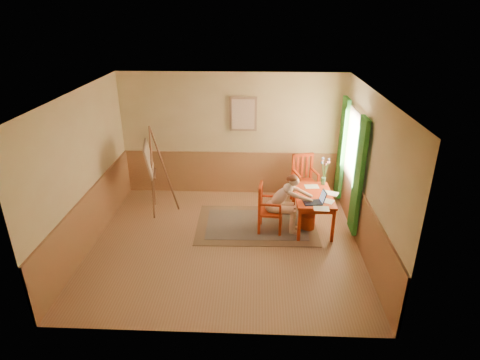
{
  "coord_description": "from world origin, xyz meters",
  "views": [
    {
      "loc": [
        0.54,
        -6.38,
        4.12
      ],
      "look_at": [
        0.25,
        0.55,
        1.05
      ],
      "focal_mm": 29.91,
      "sensor_mm": 36.0,
      "label": 1
    }
  ],
  "objects_px": {
    "easel": "(151,162)",
    "table": "(313,198)",
    "chair_left": "(268,208)",
    "laptop": "(316,200)",
    "chair_back": "(304,179)",
    "figure": "(284,201)"
  },
  "relations": [
    {
      "from": "laptop",
      "to": "chair_back",
      "type": "bearing_deg",
      "value": 91.8
    },
    {
      "from": "chair_left",
      "to": "figure",
      "type": "distance_m",
      "value": 0.35
    },
    {
      "from": "chair_left",
      "to": "chair_back",
      "type": "bearing_deg",
      "value": 57.21
    },
    {
      "from": "chair_back",
      "to": "easel",
      "type": "xyz_separation_m",
      "value": [
        -3.24,
        -0.59,
        0.58
      ]
    },
    {
      "from": "table",
      "to": "chair_left",
      "type": "relative_size",
      "value": 1.23
    },
    {
      "from": "table",
      "to": "easel",
      "type": "distance_m",
      "value": 3.37
    },
    {
      "from": "chair_back",
      "to": "easel",
      "type": "bearing_deg",
      "value": -169.61
    },
    {
      "from": "chair_left",
      "to": "chair_back",
      "type": "xyz_separation_m",
      "value": [
        0.83,
        1.29,
        0.06
      ]
    },
    {
      "from": "laptop",
      "to": "easel",
      "type": "xyz_separation_m",
      "value": [
        -3.29,
        0.88,
        0.36
      ]
    },
    {
      "from": "laptop",
      "to": "table",
      "type": "bearing_deg",
      "value": 89.42
    },
    {
      "from": "chair_left",
      "to": "figure",
      "type": "xyz_separation_m",
      "value": [
        0.3,
        -0.03,
        0.18
      ]
    },
    {
      "from": "table",
      "to": "chair_back",
      "type": "xyz_separation_m",
      "value": [
        -0.05,
        1.11,
        -0.08
      ]
    },
    {
      "from": "chair_back",
      "to": "laptop",
      "type": "distance_m",
      "value": 1.49
    },
    {
      "from": "figure",
      "to": "easel",
      "type": "height_order",
      "value": "easel"
    },
    {
      "from": "chair_left",
      "to": "easel",
      "type": "xyz_separation_m",
      "value": [
        -2.41,
        0.7,
        0.64
      ]
    },
    {
      "from": "figure",
      "to": "laptop",
      "type": "bearing_deg",
      "value": -14.64
    },
    {
      "from": "chair_left",
      "to": "laptop",
      "type": "height_order",
      "value": "chair_left"
    },
    {
      "from": "chair_left",
      "to": "figure",
      "type": "height_order",
      "value": "figure"
    },
    {
      "from": "chair_back",
      "to": "easel",
      "type": "relative_size",
      "value": 0.57
    },
    {
      "from": "easel",
      "to": "table",
      "type": "bearing_deg",
      "value": -8.83
    },
    {
      "from": "table",
      "to": "laptop",
      "type": "xyz_separation_m",
      "value": [
        -0.0,
        -0.37,
        0.14
      ]
    },
    {
      "from": "laptop",
      "to": "easel",
      "type": "distance_m",
      "value": 3.42
    }
  ]
}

